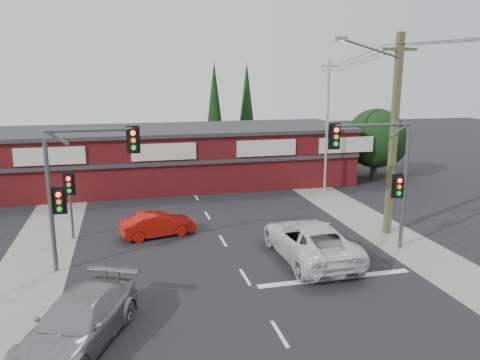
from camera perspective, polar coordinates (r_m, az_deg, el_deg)
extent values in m
plane|color=black|center=(19.77, 0.23, -11.18)|extent=(120.00, 120.00, 0.00)
cube|color=black|center=(24.32, -2.66, -6.53)|extent=(14.00, 70.00, 0.01)
cube|color=gray|center=(24.26, -22.94, -7.60)|extent=(3.00, 70.00, 0.02)
cube|color=gray|center=(27.18, 15.27, -4.88)|extent=(3.00, 70.00, 0.02)
cube|color=silver|center=(19.59, 11.54, -11.65)|extent=(6.50, 0.35, 0.01)
imported|color=silver|center=(21.10, 8.49, -7.27)|extent=(2.92, 6.17, 1.70)
imported|color=#939697|center=(15.46, -19.08, -15.99)|extent=(4.11, 5.65, 1.52)
imported|color=#A3120A|center=(24.10, -10.03, -5.37)|extent=(3.92, 2.10, 1.23)
cube|color=silver|center=(15.59, 4.85, -18.16)|extent=(0.12, 1.60, 0.01)
cube|color=silver|center=(19.30, 0.62, -11.75)|extent=(0.12, 1.60, 0.01)
cube|color=silver|center=(23.25, -2.10, -7.42)|extent=(0.12, 1.60, 0.01)
cube|color=silver|center=(27.32, -3.98, -4.35)|extent=(0.12, 1.60, 0.01)
cube|color=silver|center=(31.47, -5.36, -2.08)|extent=(0.12, 1.60, 0.01)
cube|color=silver|center=(35.67, -6.42, -0.34)|extent=(0.12, 1.60, 0.01)
cube|color=silver|center=(39.91, -7.25, 1.03)|extent=(0.12, 1.60, 0.01)
cube|color=silver|center=(44.18, -7.92, 2.14)|extent=(0.12, 1.60, 0.01)
cube|color=silver|center=(48.46, -8.47, 3.05)|extent=(0.12, 1.60, 0.01)
cube|color=silver|center=(52.76, -8.94, 3.81)|extent=(0.12, 1.60, 0.01)
cube|color=#430D10|center=(35.22, -8.12, 2.74)|extent=(26.00, 8.00, 4.00)
cube|color=#2D2D30|center=(34.93, -8.23, 6.13)|extent=(26.40, 8.40, 0.25)
cube|color=beige|center=(31.22, -22.16, 2.71)|extent=(4.20, 0.12, 1.10)
cube|color=beige|center=(30.97, -9.25, 3.41)|extent=(4.20, 0.12, 1.10)
cube|color=beige|center=(32.28, 3.25, 3.92)|extent=(4.20, 0.12, 1.10)
cube|color=beige|center=(34.51, 12.84, 4.20)|extent=(4.20, 0.12, 1.10)
cube|color=#2D2D30|center=(31.16, -7.36, 2.03)|extent=(26.00, 0.15, 0.25)
cylinder|color=#2D2116|center=(38.30, 16.01, 1.49)|extent=(0.50, 0.50, 1.80)
sphere|color=black|center=(37.94, 16.22, 4.90)|extent=(4.60, 4.60, 4.60)
sphere|color=black|center=(39.65, 17.32, 4.12)|extent=(3.40, 3.40, 3.40)
sphere|color=black|center=(38.66, 13.43, 3.85)|extent=(2.80, 2.80, 2.80)
cylinder|color=#2D2116|center=(42.86, -3.05, 3.25)|extent=(0.24, 0.24, 2.00)
cone|color=black|center=(42.36, -3.13, 9.27)|extent=(1.80, 1.80, 7.50)
cylinder|color=#2D2116|center=(45.55, 0.80, 3.83)|extent=(0.24, 0.24, 2.00)
cone|color=black|center=(45.08, 0.82, 9.49)|extent=(1.80, 1.80, 7.50)
cylinder|color=#47494C|center=(20.47, -22.08, -3.13)|extent=(0.18, 0.18, 5.50)
cylinder|color=#47494C|center=(19.71, -17.92, 5.81)|extent=(3.40, 0.14, 0.14)
cylinder|color=#47494C|center=(19.86, -21.29, 4.74)|extent=(0.82, 0.14, 0.63)
cube|color=black|center=(19.71, -12.89, 4.79)|extent=(0.32, 0.22, 0.95)
cube|color=black|center=(19.78, -12.89, 4.81)|extent=(0.55, 0.04, 1.15)
cylinder|color=#FF0C07|center=(19.55, -12.92, 5.61)|extent=(0.20, 0.06, 0.20)
cylinder|color=orange|center=(19.59, -12.88, 4.74)|extent=(0.20, 0.06, 0.20)
cylinder|color=#0CE526|center=(19.63, -12.83, 3.87)|extent=(0.20, 0.06, 0.20)
cube|color=black|center=(20.35, -21.17, -2.41)|extent=(0.32, 0.22, 0.95)
cube|color=black|center=(20.42, -21.14, -2.36)|extent=(0.55, 0.04, 1.15)
cylinder|color=#FF0C07|center=(20.16, -21.28, -1.68)|extent=(0.20, 0.06, 0.20)
cylinder|color=orange|center=(20.23, -21.21, -2.51)|extent=(0.20, 0.06, 0.20)
cylinder|color=#0CE526|center=(20.30, -21.14, -3.32)|extent=(0.20, 0.06, 0.20)
cylinder|color=#47494C|center=(22.92, 19.38, -1.29)|extent=(0.18, 0.18, 5.50)
cylinder|color=#47494C|center=(21.47, 15.94, 6.45)|extent=(3.60, 0.14, 0.14)
cylinder|color=#47494C|center=(22.15, 18.74, 5.67)|extent=(0.82, 0.14, 0.63)
cube|color=black|center=(20.69, 11.51, 5.21)|extent=(0.32, 0.22, 0.95)
cube|color=black|center=(20.76, 11.42, 5.24)|extent=(0.55, 0.04, 1.15)
cylinder|color=#FF0C07|center=(20.54, 11.70, 5.99)|extent=(0.20, 0.06, 0.20)
cylinder|color=orange|center=(20.58, 11.66, 5.16)|extent=(0.20, 0.06, 0.20)
cylinder|color=#0CE526|center=(20.62, 11.62, 4.34)|extent=(0.20, 0.06, 0.20)
cube|color=black|center=(22.68, 18.69, -0.74)|extent=(0.32, 0.22, 0.95)
cube|color=black|center=(22.73, 18.60, -0.70)|extent=(0.55, 0.04, 1.15)
cylinder|color=#FF0C07|center=(22.51, 18.92, -0.07)|extent=(0.20, 0.06, 0.20)
cylinder|color=orange|center=(22.57, 18.86, -0.81)|extent=(0.20, 0.06, 0.20)
cylinder|color=#0CE526|center=(22.64, 18.81, -1.55)|extent=(0.20, 0.06, 0.20)
cylinder|color=#47494C|center=(24.58, -19.90, -3.43)|extent=(0.12, 0.12, 3.00)
cube|color=black|center=(24.27, -20.13, -0.48)|extent=(0.32, 0.22, 0.95)
cube|color=black|center=(24.33, -20.11, -0.44)|extent=(0.55, 0.04, 1.15)
cylinder|color=#FF0C07|center=(24.08, -20.21, 0.15)|extent=(0.20, 0.06, 0.20)
cylinder|color=orange|center=(24.14, -20.16, -0.55)|extent=(0.20, 0.06, 0.20)
cylinder|color=#0CE526|center=(24.21, -20.10, -1.24)|extent=(0.20, 0.06, 0.20)
cube|color=brown|center=(24.45, 18.21, 5.00)|extent=(0.30, 0.30, 10.00)
cube|color=brown|center=(24.29, 18.91, 14.86)|extent=(1.80, 0.14, 0.14)
cylinder|color=#47494C|center=(23.35, 15.69, 15.17)|extent=(3.23, 0.39, 0.89)
cube|color=slate|center=(22.51, 12.24, 16.48)|extent=(0.55, 0.25, 0.18)
cylinder|color=silver|center=(22.50, 12.23, 16.23)|extent=(0.28, 0.28, 0.05)
cylinder|color=gray|center=(32.63, 10.55, 6.31)|extent=(0.16, 0.16, 9.00)
cube|color=gray|center=(32.45, 10.85, 13.52)|extent=(1.20, 0.10, 0.10)
cylinder|color=black|center=(28.03, 13.17, 13.99)|extent=(0.73, 9.01, 1.22)
cylinder|color=black|center=(28.30, 14.28, 13.92)|extent=(0.52, 9.00, 1.22)
cylinder|color=black|center=(28.58, 15.36, 13.84)|extent=(0.31, 9.00, 1.22)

